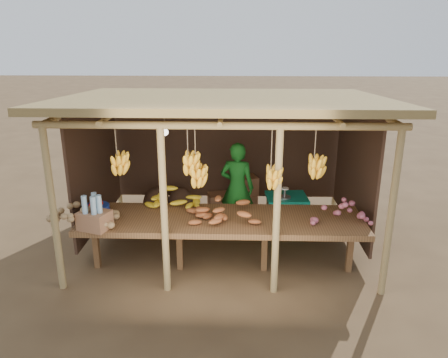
{
  "coord_description": "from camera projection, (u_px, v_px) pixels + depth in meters",
  "views": [
    {
      "loc": [
        0.21,
        -6.5,
        3.21
      ],
      "look_at": [
        0.0,
        0.0,
        1.05
      ],
      "focal_mm": 35.0,
      "sensor_mm": 36.0,
      "label": 1
    }
  ],
  "objects": [
    {
      "name": "stall_structure",
      "position": [
        223.0,
        126.0,
        6.49
      ],
      "size": [
        4.7,
        3.5,
        2.43
      ],
      "color": "tan",
      "rests_on": "ground"
    },
    {
      "name": "vendor",
      "position": [
        237.0,
        188.0,
        7.28
      ],
      "size": [
        0.62,
        0.47,
        1.55
      ],
      "primitive_type": "imported",
      "rotation": [
        0.0,
        0.0,
        2.96
      ],
      "color": "#17671E",
      "rests_on": "ground"
    },
    {
      "name": "tomato_basin",
      "position": [
        96.0,
        208.0,
        6.15
      ],
      "size": [
        0.36,
        0.36,
        0.19
      ],
      "rotation": [
        0.0,
        0.0,
        0.3
      ],
      "color": "navy",
      "rests_on": "counter"
    },
    {
      "name": "banana_pile",
      "position": [
        174.0,
        194.0,
        6.42
      ],
      "size": [
        0.7,
        0.45,
        0.35
      ],
      "primitive_type": null,
      "rotation": [
        0.0,
        0.0,
        -0.07
      ],
      "color": "yellow",
      "rests_on": "counter"
    },
    {
      "name": "bottle_box",
      "position": [
        94.0,
        216.0,
        5.63
      ],
      "size": [
        0.45,
        0.4,
        0.48
      ],
      "color": "#905F40",
      "rests_on": "counter"
    },
    {
      "name": "onion_heap",
      "position": [
        338.0,
        209.0,
        5.87
      ],
      "size": [
        0.95,
        0.69,
        0.36
      ],
      "primitive_type": null,
      "rotation": [
        0.0,
        0.0,
        -0.22
      ],
      "color": "#B25669",
      "rests_on": "counter"
    },
    {
      "name": "carton_stack",
      "position": [
        237.0,
        197.0,
        8.22
      ],
      "size": [
        0.97,
        0.44,
        0.68
      ],
      "color": "#905F40",
      "rests_on": "ground"
    },
    {
      "name": "tarp_crate",
      "position": [
        286.0,
        212.0,
        7.44
      ],
      "size": [
        0.71,
        0.63,
        0.81
      ],
      "color": "brown",
      "rests_on": "ground"
    },
    {
      "name": "counter",
      "position": [
        222.0,
        222.0,
        6.05
      ],
      "size": [
        3.9,
        1.05,
        0.8
      ],
      "color": "brown",
      "rests_on": "ground"
    },
    {
      "name": "sweet_potato_heap",
      "position": [
        224.0,
        208.0,
        5.9
      ],
      "size": [
        1.01,
        0.71,
        0.36
      ],
      "primitive_type": null,
      "rotation": [
        0.0,
        0.0,
        0.18
      ],
      "color": "#A7572B",
      "rests_on": "counter"
    },
    {
      "name": "burlap_sacks",
      "position": [
        169.0,
        202.0,
        7.98
      ],
      "size": [
        0.96,
        0.5,
        0.68
      ],
      "color": "#462E20",
      "rests_on": "ground"
    },
    {
      "name": "ground",
      "position": [
        224.0,
        239.0,
        7.18
      ],
      "size": [
        60.0,
        60.0,
        0.0
      ],
      "primitive_type": "plane",
      "color": "brown",
      "rests_on": "ground"
    },
    {
      "name": "potato_heap",
      "position": [
        78.0,
        212.0,
        5.75
      ],
      "size": [
        1.09,
        0.85,
        0.37
      ],
      "primitive_type": null,
      "rotation": [
        0.0,
        0.0,
        -0.31
      ],
      "color": "#9B7A50",
      "rests_on": "counter"
    }
  ]
}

